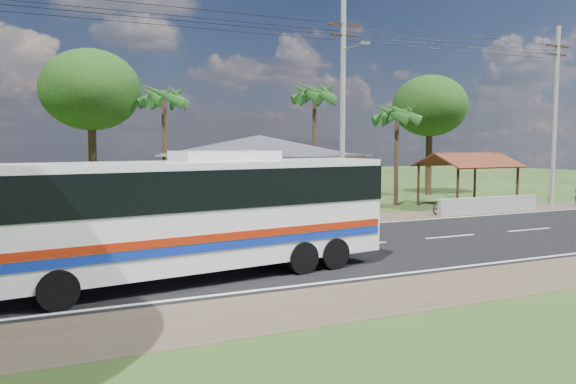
# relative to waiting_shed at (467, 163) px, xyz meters

# --- Properties ---
(ground) EXTENTS (120.00, 120.00, 0.00)m
(ground) POSITION_rel_waiting_shed_xyz_m (-13.00, -8.50, -2.73)
(ground) COLOR #274217
(ground) RESTS_ON ground
(road) EXTENTS (120.00, 16.00, 0.03)m
(road) POSITION_rel_waiting_shed_xyz_m (-13.00, -8.50, -2.72)
(road) COLOR black
(road) RESTS_ON ground
(house) EXTENTS (12.40, 10.00, 5.00)m
(house) POSITION_rel_waiting_shed_xyz_m (-12.00, 4.50, -0.09)
(house) COLOR tan
(house) RESTS_ON ground
(waiting_shed) EXTENTS (5.20, 4.48, 3.35)m
(waiting_shed) POSITION_rel_waiting_shed_xyz_m (0.00, 0.00, 0.00)
(waiting_shed) COLOR #3A2815
(waiting_shed) RESTS_ON ground
(concrete_barrier) EXTENTS (7.00, 0.30, 0.90)m
(concrete_barrier) POSITION_rel_waiting_shed_xyz_m (-1.00, -2.90, -2.28)
(concrete_barrier) COLOR #9E9E99
(concrete_barrier) RESTS_ON ground
(utility_poles) EXTENTS (32.80, 2.22, 11.00)m
(utility_poles) POSITION_rel_waiting_shed_xyz_m (-10.33, -2.01, 3.04)
(utility_poles) COLOR #9E9E99
(utility_poles) RESTS_ON ground
(palm_near) EXTENTS (2.80, 2.80, 6.70)m
(palm_near) POSITION_rel_waiting_shed_xyz_m (-3.50, 2.50, 2.98)
(palm_near) COLOR #47301E
(palm_near) RESTS_ON ground
(palm_mid) EXTENTS (2.80, 2.80, 8.20)m
(palm_mid) POSITION_rel_waiting_shed_xyz_m (-7.00, 7.00, 4.43)
(palm_mid) COLOR #47301E
(palm_mid) RESTS_ON ground
(palm_far) EXTENTS (2.80, 2.80, 7.70)m
(palm_far) POSITION_rel_waiting_shed_xyz_m (-17.00, 7.50, 3.95)
(palm_far) COLOR #47301E
(palm_far) RESTS_ON ground
(tree_behind_house) EXTENTS (6.00, 6.00, 9.61)m
(tree_behind_house) POSITION_rel_waiting_shed_xyz_m (-21.00, 9.50, 4.39)
(tree_behind_house) COLOR #47301E
(tree_behind_house) RESTS_ON ground
(tree_behind_shed) EXTENTS (5.60, 5.60, 9.02)m
(tree_behind_shed) POSITION_rel_waiting_shed_xyz_m (3.00, 7.50, 3.95)
(tree_behind_shed) COLOR #47301E
(tree_behind_shed) RESTS_ON ground
(coach_bus) EXTENTS (12.15, 4.14, 3.70)m
(coach_bus) POSITION_rel_waiting_shed_xyz_m (-20.14, -11.20, -0.61)
(coach_bus) COLOR silver
(coach_bus) RESTS_ON ground
(motorcycle) EXTENTS (2.02, 1.05, 1.01)m
(motorcycle) POSITION_rel_waiting_shed_xyz_m (-3.60, -2.24, -2.22)
(motorcycle) COLOR black
(motorcycle) RESTS_ON ground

